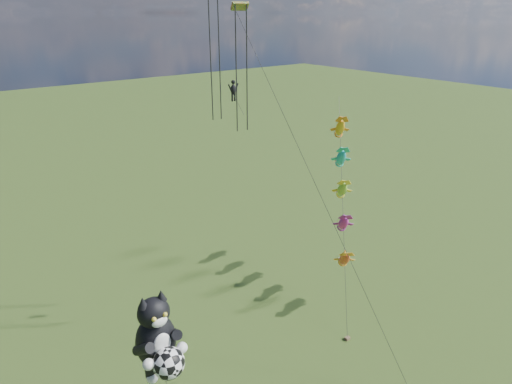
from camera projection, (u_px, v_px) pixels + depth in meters
cat_kite_rig at (158, 340)px, 21.71m from camera, size 2.43×4.13×11.04m
fish_windsock_rig at (342, 190)px, 38.16m from camera, size 10.64×12.06×16.16m
parafoil_rig at (237, 75)px, 29.15m from camera, size 4.85×17.02×27.16m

